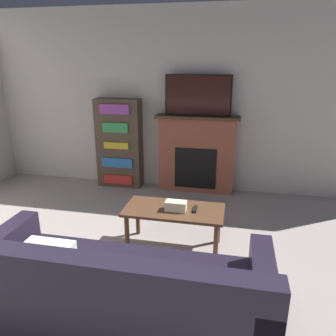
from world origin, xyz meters
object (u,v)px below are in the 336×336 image
at_px(bookshelf, 119,143).
at_px(fireplace, 197,154).
at_px(tv, 198,95).
at_px(coffee_table, 174,214).
at_px(couch, 118,298).

bearing_deg(bookshelf, fireplace, 1.04).
bearing_deg(bookshelf, tv, 0.12).
height_order(tv, coffee_table, tv).
relative_size(fireplace, couch, 0.57).
bearing_deg(coffee_table, fireplace, 89.18).
distance_m(fireplace, bookshelf, 1.23).
bearing_deg(coffee_table, bookshelf, 125.89).
height_order(fireplace, couch, fireplace).
distance_m(tv, coffee_table, 1.98).
distance_m(fireplace, tv, 0.88).
bearing_deg(bookshelf, coffee_table, -54.11).
relative_size(couch, bookshelf, 1.56).
height_order(couch, bookshelf, bookshelf).
bearing_deg(tv, coffee_table, -90.83).
bearing_deg(coffee_table, couch, -98.36).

